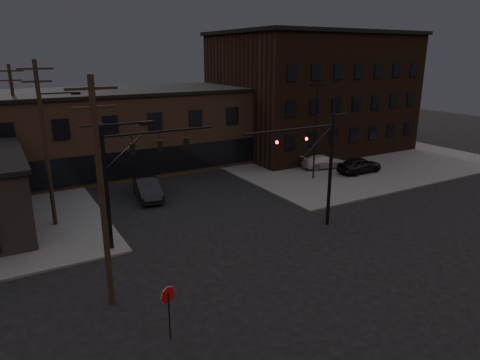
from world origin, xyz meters
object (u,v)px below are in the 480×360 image
object	(u,v)px
traffic_signal_far	(127,170)
stop_sign	(168,301)
parked_car_lot_b	(324,162)
parked_car_lot_a	(359,165)
traffic_signal_near	(318,160)
car_crossing	(148,189)

from	to	relation	value
traffic_signal_far	stop_sign	distance (m)	10.55
traffic_signal_far	parked_car_lot_b	bearing A→B (deg)	20.17
parked_car_lot_a	traffic_signal_near	bearing A→B (deg)	123.68
traffic_signal_far	parked_car_lot_a	xyz separation A→B (m)	(25.04, 5.22, -4.04)
traffic_signal_near	parked_car_lot_a	xyz separation A→B (m)	(12.97, 8.72, -3.95)
stop_sign	car_crossing	world-z (taller)	stop_sign
parked_car_lot_a	traffic_signal_far	bearing A→B (deg)	101.53
traffic_signal_near	parked_car_lot_b	bearing A→B (deg)	47.30
car_crossing	parked_car_lot_a	bearing A→B (deg)	-0.56
traffic_signal_near	parked_car_lot_a	size ratio (longest dim) A/B	1.65
car_crossing	parked_car_lot_b	bearing A→B (deg)	8.24
traffic_signal_far	parked_car_lot_b	distance (m)	25.02
car_crossing	stop_sign	bearing A→B (deg)	-97.18
traffic_signal_near	car_crossing	xyz separation A→B (m)	(-8.17, 12.07, -4.07)
stop_sign	traffic_signal_near	bearing A→B (deg)	25.90
stop_sign	parked_car_lot_b	xyz separation A→B (m)	(24.43, 18.49, -1.00)
traffic_signal_far	parked_car_lot_a	world-z (taller)	traffic_signal_far
parked_car_lot_b	car_crossing	bearing A→B (deg)	99.98
traffic_signal_near	parked_car_lot_b	world-z (taller)	traffic_signal_near
traffic_signal_near	stop_sign	world-z (taller)	traffic_signal_near
stop_sign	parked_car_lot_a	size ratio (longest dim) A/B	0.51
traffic_signal_near	stop_sign	distance (m)	15.17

